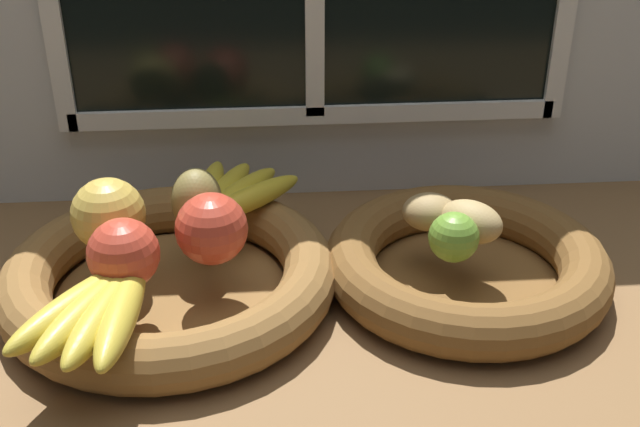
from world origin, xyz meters
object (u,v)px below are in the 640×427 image
fruit_bowl_left (170,276)px  lime_near (454,238)px  potato_oblong (430,212)px  apple_red_right (212,229)px  potato_large (470,222)px  apple_golden_left (108,214)px  banana_bunch_front (100,307)px  fruit_bowl_right (466,264)px  apple_red_front (123,254)px  banana_bunch_back (229,195)px  pear_brown (197,201)px

fruit_bowl_left → lime_near: (30.25, -4.11, 5.81)cm
potato_oblong → apple_red_right: bearing=-168.1°
fruit_bowl_left → potato_large: potato_large is taller
apple_golden_left → banana_bunch_front: apple_golden_left is taller
fruit_bowl_right → apple_red_front: bearing=-170.4°
apple_red_front → apple_golden_left: (-2.64, 7.76, 0.36)cm
banana_bunch_front → potato_large: 39.90cm
fruit_bowl_left → banana_bunch_front: banana_bunch_front is taller
fruit_bowl_right → lime_near: lime_near is taller
fruit_bowl_right → apple_red_right: apple_red_right is taller
fruit_bowl_left → apple_golden_left: bearing=165.1°
apple_red_front → banana_bunch_back: bearing=59.1°
fruit_bowl_left → apple_golden_left: size_ratio=4.62×
apple_red_right → banana_bunch_front: (-10.00, -10.21, -2.20)cm
fruit_bowl_right → potato_oblong: 7.10cm
apple_red_right → banana_bunch_back: bearing=83.6°
apple_red_right → apple_golden_left: size_ratio=0.96×
lime_near → banana_bunch_front: bearing=-166.9°
potato_large → apple_golden_left: bearing=177.6°
fruit_bowl_right → potato_large: bearing=90.0°
apple_golden_left → banana_bunch_back: size_ratio=0.47×
fruit_bowl_right → apple_red_front: size_ratio=4.44×
lime_near → apple_red_right: bearing=175.4°
apple_red_front → apple_golden_left: bearing=108.8°
fruit_bowl_left → banana_bunch_back: 13.00cm
apple_red_right → potato_large: 28.07cm
fruit_bowl_left → banana_bunch_front: bearing=-112.0°
apple_red_front → banana_bunch_back: apple_red_front is taller
pear_brown → banana_bunch_back: size_ratio=0.44×
fruit_bowl_right → banana_bunch_front: (-37.95, -12.31, 4.74)cm
fruit_bowl_left → apple_golden_left: apple_golden_left is taller
fruit_bowl_left → potato_oblong: potato_oblong is taller
potato_large → fruit_bowl_right: bearing=-90.0°
fruit_bowl_left → banana_bunch_back: banana_bunch_back is taller
fruit_bowl_right → banana_bunch_back: banana_bunch_back is taller
pear_brown → banana_bunch_front: 18.70cm
fruit_bowl_left → banana_bunch_back: (6.44, 10.34, 4.56)cm
banana_bunch_front → fruit_bowl_right: bearing=18.0°
banana_bunch_back → potato_oblong: bearing=-18.0°
banana_bunch_back → potato_large: size_ratio=2.32×
banana_bunch_front → banana_bunch_back: 25.36cm
pear_brown → potato_large: 30.22cm
apple_red_front → potato_large: bearing=9.6°
pear_brown → apple_red_front: bearing=-121.9°
banana_bunch_front → apple_red_front: bearing=76.1°
pear_brown → potato_oblong: pear_brown is taller
fruit_bowl_right → apple_red_right: bearing=-175.7°
apple_golden_left → lime_near: apple_golden_left is taller
potato_large → apple_red_right: bearing=-175.7°
apple_golden_left → lime_near: 36.80cm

